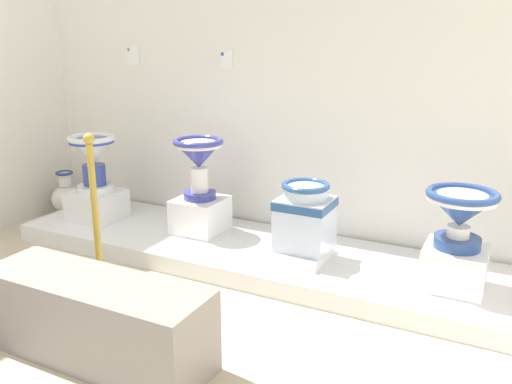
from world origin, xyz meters
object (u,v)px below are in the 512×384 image
plinth_block_rightmost (454,267)px  antique_toilet_rightmost (461,210)px  plinth_block_leftmost (304,253)px  info_placard_first (133,55)px  antique_toilet_squat_floral (199,157)px  stanchion_post_near_left (98,241)px  museum_bench (96,319)px  info_placard_second (226,60)px  plinth_block_squat_floral (200,215)px  decorative_vase_corner (67,197)px  antique_toilet_tall_cobalt (93,155)px  antique_toilet_leftmost (305,215)px  plinth_block_tall_cobalt (97,205)px

plinth_block_rightmost → antique_toilet_rightmost: size_ratio=0.87×
plinth_block_leftmost → info_placard_first: size_ratio=2.71×
antique_toilet_squat_floral → stanchion_post_near_left: stanchion_post_near_left is taller
antique_toilet_squat_floral → museum_bench: antique_toilet_squat_floral is taller
plinth_block_rightmost → info_placard_second: info_placard_second is taller
plinth_block_squat_floral → plinth_block_leftmost: plinth_block_squat_floral is taller
decorative_vase_corner → antique_toilet_tall_cobalt: bearing=-21.4°
stanchion_post_near_left → decorative_vase_corner: bearing=142.9°
antique_toilet_squat_floral → plinth_block_leftmost: antique_toilet_squat_floral is taller
antique_toilet_tall_cobalt → antique_toilet_leftmost: size_ratio=1.01×
antique_toilet_tall_cobalt → info_placard_first: size_ratio=2.96×
antique_toilet_squat_floral → info_placard_first: info_placard_first is taller
info_placard_second → stanchion_post_near_left: (-0.20, -1.21, -1.01)m
plinth_block_squat_floral → stanchion_post_near_left: size_ratio=0.36×
antique_toilet_rightmost → stanchion_post_near_left: 2.07m
antique_toilet_rightmost → info_placard_second: size_ratio=2.85×
plinth_block_leftmost → plinth_block_rightmost: size_ratio=1.18×
antique_toilet_tall_cobalt → plinth_block_rightmost: size_ratio=1.29×
antique_toilet_squat_floral → museum_bench: 1.52m
museum_bench → info_placard_first: bearing=123.0°
antique_toilet_leftmost → info_placard_first: 1.98m
antique_toilet_leftmost → decorative_vase_corner: 2.28m
plinth_block_leftmost → antique_toilet_leftmost: bearing=45.0°
info_placard_second → decorative_vase_corner: (-1.43, -0.28, -1.15)m
stanchion_post_near_left → antique_toilet_rightmost: bearing=20.4°
antique_toilet_leftmost → plinth_block_rightmost: size_ratio=1.28×
plinth_block_leftmost → info_placard_second: (-0.83, 0.49, 1.16)m
decorative_vase_corner → plinth_block_leftmost: bearing=-5.4°
antique_toilet_squat_floral → antique_toilet_rightmost: bearing=-4.0°
plinth_block_rightmost → decorative_vase_corner: decorative_vase_corner is taller
plinth_block_leftmost → decorative_vase_corner: 2.27m
antique_toilet_squat_floral → info_placard_second: 0.74m
plinth_block_tall_cobalt → decorative_vase_corner: decorative_vase_corner is taller
antique_toilet_rightmost → museum_bench: size_ratio=0.33×
plinth_block_rightmost → plinth_block_squat_floral: bearing=176.0°
antique_toilet_tall_cobalt → info_placard_first: 0.87m
info_placard_second → decorative_vase_corner: bearing=-168.9°
stanchion_post_near_left → antique_toilet_squat_floral: bearing=77.7°
plinth_block_rightmost → decorative_vase_corner: (-3.15, 0.21, -0.08)m
stanchion_post_near_left → plinth_block_leftmost: bearing=34.5°
antique_toilet_tall_cobalt → museum_bench: (1.18, -1.28, -0.42)m
plinth_block_rightmost → info_placard_second: 2.09m
antique_toilet_leftmost → info_placard_first: (-1.68, 0.49, 0.92)m
plinth_block_tall_cobalt → antique_toilet_squat_floral: 0.97m
antique_toilet_leftmost → stanchion_post_near_left: size_ratio=0.45×
plinth_block_tall_cobalt → plinth_block_rightmost: 2.60m
antique_toilet_squat_floral → plinth_block_tall_cobalt: bearing=-171.7°
plinth_block_tall_cobalt → stanchion_post_near_left: bearing=-46.5°
plinth_block_squat_floral → antique_toilet_tall_cobalt: bearing=-171.7°
plinth_block_squat_floral → stanchion_post_near_left: bearing=-102.3°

